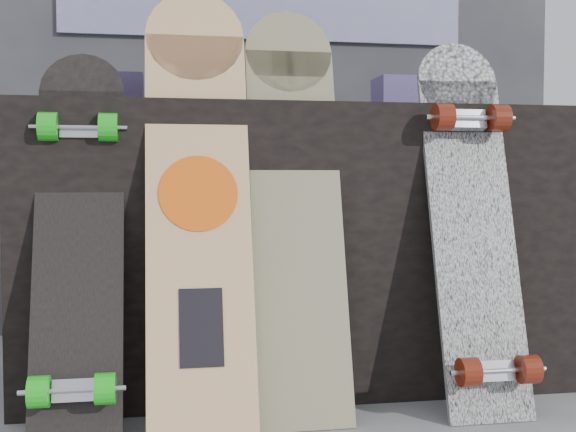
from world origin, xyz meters
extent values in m
cube|color=black|center=(0.00, 0.50, 0.40)|extent=(1.60, 0.60, 0.80)
cube|color=#323237|center=(0.00, 1.35, 1.10)|extent=(2.40, 0.20, 2.20)
cube|color=#11105D|center=(0.00, 1.24, 1.30)|extent=(1.60, 0.02, 0.30)
cube|color=navy|center=(-0.56, 0.52, 0.85)|extent=(0.18, 0.12, 0.10)
cube|color=navy|center=(0.33, 0.59, 0.86)|extent=(0.14, 0.14, 0.12)
cube|color=#D1B78C|center=(-0.02, 0.56, 0.83)|extent=(0.22, 0.10, 0.06)
cube|color=#CFBB8B|center=(-0.33, 0.13, 0.48)|extent=(0.25, 0.33, 0.97)
cylinder|color=#CFBB8B|center=(-0.33, 0.28, 0.97)|extent=(0.25, 0.09, 0.25)
cylinder|color=#FF5D10|center=(-0.33, 0.14, 0.56)|extent=(0.19, 0.06, 0.18)
cube|color=black|center=(-0.33, 0.04, 0.25)|extent=(0.10, 0.06, 0.18)
cube|color=beige|center=(-0.08, 0.16, 0.47)|extent=(0.23, 0.29, 0.94)
cylinder|color=beige|center=(-0.08, 0.30, 0.94)|extent=(0.23, 0.08, 0.23)
cube|color=white|center=(0.38, 0.12, 0.43)|extent=(0.22, 0.26, 0.87)
cylinder|color=white|center=(0.38, 0.25, 0.86)|extent=(0.22, 0.07, 0.22)
cube|color=silver|center=(0.38, 0.00, 0.13)|extent=(0.09, 0.04, 0.06)
cylinder|color=#621C0E|center=(0.30, -0.02, 0.14)|extent=(0.05, 0.07, 0.07)
cylinder|color=#621C0E|center=(0.46, -0.02, 0.14)|extent=(0.05, 0.07, 0.07)
cube|color=silver|center=(0.38, 0.17, 0.75)|extent=(0.09, 0.04, 0.06)
cylinder|color=#621C0E|center=(0.30, 0.15, 0.76)|extent=(0.05, 0.07, 0.07)
cylinder|color=#621C0E|center=(0.46, 0.15, 0.76)|extent=(0.05, 0.07, 0.07)
cube|color=black|center=(-0.61, 0.16, 0.41)|extent=(0.21, 0.29, 0.82)
cylinder|color=black|center=(-0.61, 0.29, 0.82)|extent=(0.21, 0.08, 0.20)
cube|color=silver|center=(-0.61, 0.02, 0.13)|extent=(0.09, 0.04, 0.06)
cylinder|color=#1ABA1A|center=(-0.68, 0.00, 0.13)|extent=(0.04, 0.07, 0.07)
cylinder|color=#1ABA1A|center=(-0.54, 0.00, 0.13)|extent=(0.04, 0.07, 0.07)
cube|color=silver|center=(-0.61, 0.21, 0.72)|extent=(0.09, 0.04, 0.06)
cylinder|color=#1ABA1A|center=(-0.68, 0.20, 0.72)|extent=(0.04, 0.07, 0.07)
cylinder|color=#1ABA1A|center=(-0.54, 0.20, 0.72)|extent=(0.04, 0.07, 0.07)
camera|label=1|loc=(-0.42, -1.62, 0.60)|focal=45.00mm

